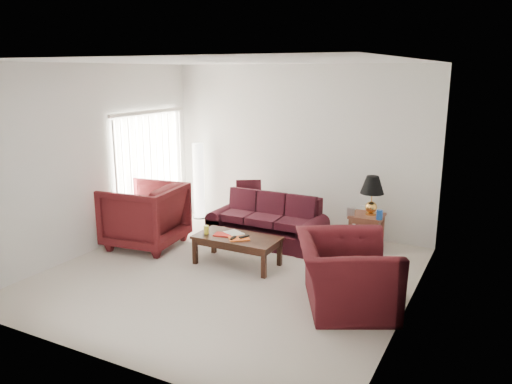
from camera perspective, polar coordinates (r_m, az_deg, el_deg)
floor at (r=7.36m, az=-3.09°, el=-9.37°), size 5.00×5.00×0.00m
blinds at (r=9.41m, az=-11.91°, el=2.36°), size 0.10×2.00×2.16m
sofa at (r=8.48m, az=1.24°, el=-3.29°), size 2.01×0.92×0.81m
throw_pillow at (r=9.26m, az=-0.85°, el=-0.01°), size 0.51×0.43×0.48m
end_table at (r=8.53m, az=12.49°, el=-4.38°), size 0.55×0.55×0.57m
table_lamp at (r=8.38m, az=13.09°, el=-0.39°), size 0.47×0.47×0.65m
clock at (r=8.33m, az=10.76°, el=-2.23°), size 0.13×0.08×0.13m
blue_canister at (r=8.19m, az=13.93°, el=-2.55°), size 0.12×0.12×0.16m
picture_frame at (r=8.66m, az=12.28°, el=-1.58°), size 0.17×0.19×0.05m
floor_lamp at (r=9.92m, az=-6.57°, el=1.29°), size 0.33×0.33×1.53m
armchair_left at (r=8.53m, az=-12.58°, el=-2.63°), size 1.30×1.27×1.06m
armchair_right at (r=6.37m, az=10.17°, el=-9.15°), size 1.64×1.71×0.86m
coffee_table at (r=7.63m, az=-2.17°, el=-6.70°), size 1.43×1.11×0.45m
magazine_red at (r=7.63m, az=-3.77°, el=-4.87°), size 0.31×0.26×0.02m
magazine_white at (r=7.69m, az=-2.57°, el=-4.71°), size 0.35×0.32×0.02m
magazine_orange at (r=7.44m, az=-1.96°, el=-5.33°), size 0.37×0.36×0.02m
remote_a at (r=7.41m, az=-2.63°, el=-5.26°), size 0.06×0.16×0.02m
remote_b at (r=7.46m, az=-1.37°, el=-5.11°), size 0.11×0.17×0.02m
yellow_glass at (r=7.69m, az=-5.70°, el=-4.31°), size 0.09×0.09×0.13m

